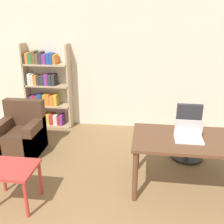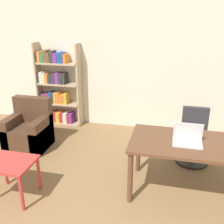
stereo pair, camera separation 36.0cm
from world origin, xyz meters
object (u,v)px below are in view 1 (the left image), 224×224
(desk, at_px, (196,145))
(bookshelf, at_px, (45,91))
(laptop, at_px, (189,135))
(side_table_blue, at_px, (12,173))
(office_chair, at_px, (188,135))
(armchair, at_px, (22,135))

(desk, xyz_separation_m, bookshelf, (-2.82, 1.91, 0.12))
(laptop, xyz_separation_m, bookshelf, (-2.71, 1.93, -0.04))
(bookshelf, bearing_deg, side_table_blue, -78.90)
(laptop, height_order, office_chair, laptop)
(desk, height_order, bookshelf, bookshelf)
(office_chair, xyz_separation_m, side_table_blue, (-2.38, -1.55, 0.06))
(armchair, height_order, bookshelf, bookshelf)
(armchair, bearing_deg, office_chair, 4.25)
(laptop, bearing_deg, desk, 12.12)
(desk, height_order, side_table_blue, desk)
(desk, xyz_separation_m, laptop, (-0.11, -0.02, 0.15))
(desk, distance_m, bookshelf, 3.41)
(desk, distance_m, armchair, 2.95)
(armchair, bearing_deg, desk, -13.73)
(office_chair, bearing_deg, bookshelf, 160.83)
(office_chair, distance_m, armchair, 2.91)
(desk, relative_size, laptop, 4.60)
(armchair, xyz_separation_m, bookshelf, (0.02, 1.21, 0.48))
(office_chair, bearing_deg, desk, -93.49)
(desk, distance_m, office_chair, 0.95)
(office_chair, relative_size, side_table_blue, 1.50)
(side_table_blue, bearing_deg, desk, 15.32)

